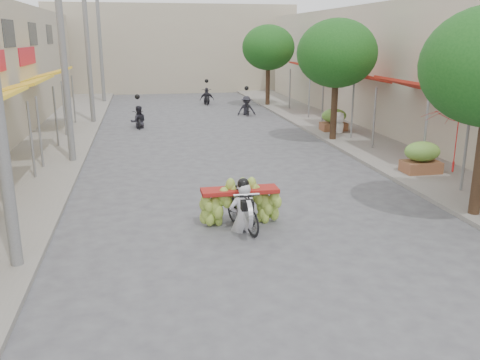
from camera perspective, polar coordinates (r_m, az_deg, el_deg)
name	(u,v)px	position (r m, az deg, el deg)	size (l,w,h in m)	color
ground	(328,322)	(8.70, 9.89, -15.43)	(120.00, 120.00, 0.00)	#56565A
sidewalk_left	(42,147)	(22.75, -21.35, 3.51)	(4.00, 60.00, 0.12)	gray
sidewalk_right	(357,135)	(24.41, 13.02, 4.97)	(4.00, 60.00, 0.12)	gray
shophouse_row_right	(474,71)	(25.66, 24.82, 11.08)	(9.77, 40.00, 6.00)	#BDB29D
far_building	(173,48)	(45.02, -7.56, 14.43)	(20.00, 6.00, 7.00)	#B0A48B
utility_pole_mid	(63,50)	(19.10, -19.28, 13.60)	(0.60, 0.24, 8.00)	slate
utility_pole_far	(88,46)	(28.04, -16.74, 14.24)	(0.60, 0.24, 8.00)	slate
utility_pole_back	(100,43)	(37.01, -15.43, 14.56)	(0.60, 0.24, 8.00)	slate
street_tree_mid	(337,54)	(22.48, 10.82, 13.76)	(3.40, 3.40, 5.25)	#3A2719
street_tree_far	(268,48)	(33.93, 3.20, 14.61)	(3.40, 3.40, 5.25)	#3A2719
produce_crate_mid	(422,155)	(17.82, 19.75, 2.67)	(1.20, 0.88, 1.16)	brown
produce_crate_far	(334,118)	(24.91, 10.50, 6.85)	(1.20, 0.88, 1.16)	brown
banana_motorbike	(242,199)	(12.14, 0.18, -2.19)	(2.20, 1.90, 2.21)	black
market_umbrella	(462,106)	(15.84, 23.66, 7.57)	(2.79, 2.79, 1.94)	red
pedestrian	(339,112)	(24.37, 11.11, 7.49)	(1.08, 1.04, 1.91)	white
bg_motorbike_a	(138,113)	(26.32, -11.37, 7.42)	(0.82, 1.47, 1.95)	black
bg_motorbike_b	(246,101)	(30.14, 0.73, 8.88)	(1.08, 1.74, 1.95)	black
bg_motorbike_c	(207,93)	(35.17, -3.75, 9.73)	(1.02, 1.81, 1.95)	black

